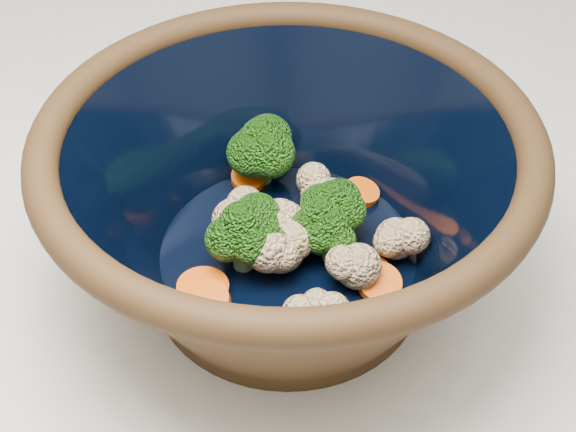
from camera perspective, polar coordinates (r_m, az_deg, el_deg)
mixing_bowl at (r=0.51m, az=0.00°, el=1.07°), size 0.39×0.39×0.14m
vegetable_pile at (r=0.52m, az=-0.13°, el=-0.26°), size 0.16×0.17×0.06m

